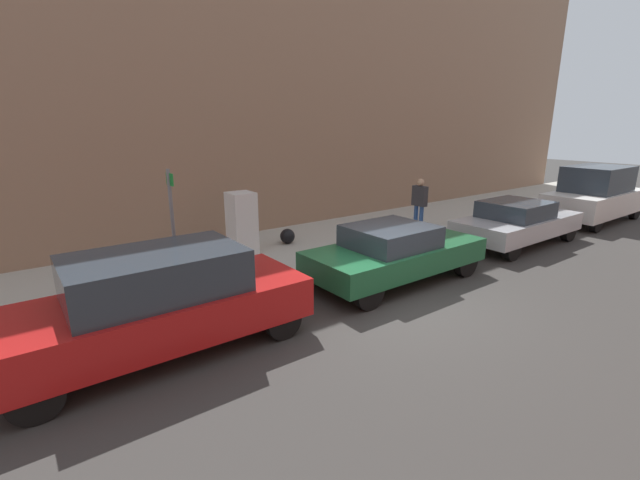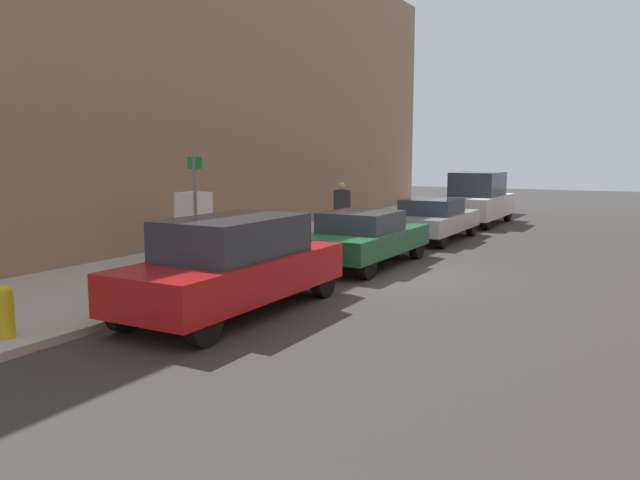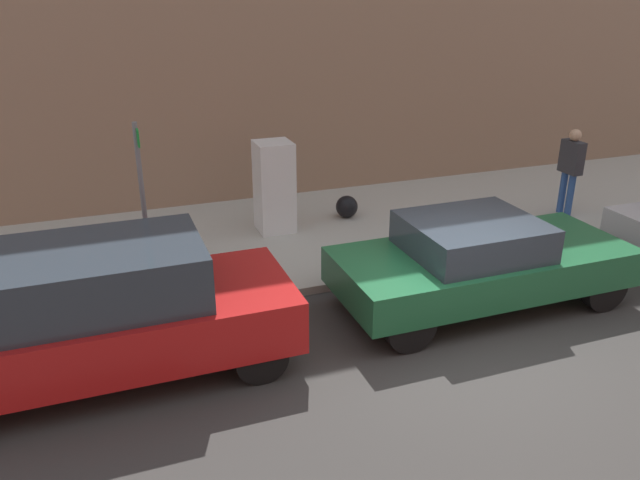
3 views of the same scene
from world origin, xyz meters
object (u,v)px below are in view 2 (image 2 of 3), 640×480
Objects in this scene: fire_hydrant at (6,311)px; parked_van_white at (477,199)px; discarded_refrigerator at (194,227)px; parked_suv_red at (234,264)px; pedestrian_walking_far at (342,205)px; street_sign_post at (196,214)px; parked_sedan_green at (364,237)px; parked_sedan_silver at (433,219)px; trash_bag at (227,243)px.

parked_van_white is at bearing 85.01° from fire_hydrant.
discarded_refrigerator is 0.36× the size of parked_suv_red.
street_sign_post is at bearing 40.14° from pedestrian_walking_far.
street_sign_post is 5.02m from parked_sedan_green.
street_sign_post is 3.39× the size of fire_hydrant.
parked_sedan_silver is at bearing 155.09° from pedestrian_walking_far.
parked_sedan_silver is at bearing 90.00° from parked_sedan_green.
fire_hydrant is at bearing -117.75° from parked_suv_red.
parked_sedan_silver is at bearing 83.10° from fire_hydrant.
parked_suv_red reaches higher than parked_sedan_green.
parked_sedan_green is at bearing 78.90° from fire_hydrant.
pedestrian_walking_far is (1.38, 4.37, 0.83)m from trash_bag.
fire_hydrant is at bearing -72.76° from discarded_refrigerator.
discarded_refrigerator reaches higher than parked_suv_red.
discarded_refrigerator is at bearing -151.01° from parked_sedan_green.
parked_van_white reaches higher than pedestrian_walking_far.
parked_suv_red is 1.03× the size of parked_van_white.
pedestrian_walking_far reaches higher than trash_bag.
pedestrian_walking_far is 4.66m from parked_sedan_green.
parked_sedan_silver is at bearing 63.33° from discarded_refrigerator.
street_sign_post is 4.25m from fire_hydrant.
pedestrian_walking_far reaches higher than fire_hydrant.
street_sign_post is at bearing -59.89° from trash_bag.
parked_van_white is (1.55, 15.65, -0.62)m from street_sign_post.
parked_van_white is (1.72, 19.74, 0.49)m from fire_hydrant.
parked_suv_red is 1.08× the size of parked_sedan_green.
trash_bag is at bearing -172.57° from parked_sedan_green.
street_sign_post is at bearing 152.12° from parked_suv_red.
parked_suv_red is at bearing -27.88° from street_sign_post.
parked_sedan_silver is 5.51m from parked_van_white.
parked_sedan_green is at bearing 71.71° from street_sign_post.
parked_suv_red is at bearing -90.00° from parked_sedan_green.
trash_bag is 7.18m from parked_sedan_silver.
discarded_refrigerator is 3.49m from street_sign_post.
pedestrian_walking_far reaches higher than parked_sedan_green.
parked_sedan_silver is at bearing -90.00° from parked_van_white.
parked_sedan_silver is 0.96× the size of parked_van_white.
parked_sedan_green is at bearing 67.12° from pedestrian_walking_far.
parked_sedan_silver is (0.00, 5.46, -0.01)m from parked_sedan_green.
fire_hydrant is 12.68m from pedestrian_walking_far.
pedestrian_walking_far is at bearing -109.99° from parked_van_white.
discarded_refrigerator is 6.08m from pedestrian_walking_far.
discarded_refrigerator is at bearing 107.24° from fire_hydrant.
pedestrian_walking_far is (1.21, 5.95, 0.18)m from discarded_refrigerator.
pedestrian_walking_far is 0.38× the size of parked_van_white.
fire_hydrant is at bearing -92.44° from street_sign_post.
trash_bag is at bearing 105.18° from fire_hydrant.
parked_sedan_green is at bearing 7.43° from trash_bag.
fire_hydrant reaches higher than trash_bag.
parked_van_white is (0.00, 16.47, 0.15)m from parked_suv_red.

